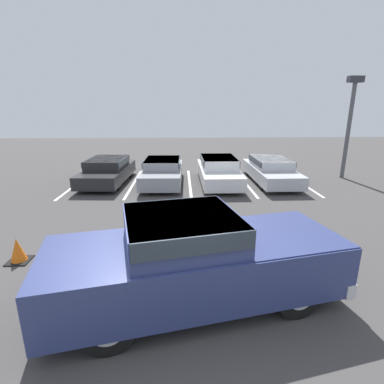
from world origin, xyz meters
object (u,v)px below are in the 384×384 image
object	(u,v)px
parked_sedan_b	(163,171)
parked_sedan_c	(219,170)
parked_sedan_a	(107,170)
light_post	(350,117)
traffic_cone	(18,251)
parked_sedan_d	(271,169)
pickup_truck	(198,259)
wheel_stop_curb	(120,168)

from	to	relation	value
parked_sedan_b	parked_sedan_c	bearing A→B (deg)	90.56
parked_sedan_a	parked_sedan_c	distance (m)	5.36
parked_sedan_c	light_post	world-z (taller)	light_post
parked_sedan_c	traffic_cone	bearing A→B (deg)	-38.63
parked_sedan_b	parked_sedan_d	world-z (taller)	parked_sedan_b
parked_sedan_a	parked_sedan_d	distance (m)	7.92
pickup_truck	parked_sedan_d	bearing A→B (deg)	53.52
pickup_truck	parked_sedan_d	size ratio (longest dim) A/B	1.21
pickup_truck	parked_sedan_d	world-z (taller)	pickup_truck
parked_sedan_b	wheel_stop_curb	world-z (taller)	parked_sedan_b
parked_sedan_b	wheel_stop_curb	distance (m)	4.50
traffic_cone	wheel_stop_curb	distance (m)	10.86
parked_sedan_c	light_post	xyz separation A→B (m)	(6.58, 0.94, 2.37)
light_post	traffic_cone	xyz separation A→B (m)	(-12.31, -8.24, -2.77)
parked_sedan_b	parked_sedan_c	xyz separation A→B (m)	(2.68, -0.03, 0.04)
traffic_cone	parked_sedan_a	bearing A→B (deg)	87.08
traffic_cone	wheel_stop_curb	size ratio (longest dim) A/B	0.32
parked_sedan_c	parked_sedan_d	size ratio (longest dim) A/B	0.97
parked_sedan_c	pickup_truck	bearing A→B (deg)	-9.90
pickup_truck	parked_sedan_c	xyz separation A→B (m)	(1.49, 8.98, -0.23)
parked_sedan_d	traffic_cone	distance (m)	11.20
parked_sedan_b	parked_sedan_d	distance (m)	5.25
parked_sedan_a	parked_sedan_b	distance (m)	2.69
parked_sedan_d	traffic_cone	bearing A→B (deg)	-48.65
parked_sedan_d	pickup_truck	bearing A→B (deg)	-24.60
light_post	wheel_stop_curb	bearing A→B (deg)	167.68
parked_sedan_a	light_post	distance (m)	12.18
pickup_truck	parked_sedan_d	xyz separation A→B (m)	(4.06, 9.18, -0.28)
pickup_truck	light_post	bearing A→B (deg)	38.28
parked_sedan_a	traffic_cone	distance (m)	7.64
light_post	traffic_cone	bearing A→B (deg)	-146.21
pickup_truck	parked_sedan_d	distance (m)	10.04
pickup_truck	parked_sedan_a	bearing A→B (deg)	99.95
traffic_cone	wheel_stop_curb	world-z (taller)	traffic_cone
parked_sedan_a	parked_sedan_d	bearing A→B (deg)	92.23
parked_sedan_d	light_post	xyz separation A→B (m)	(4.00, 0.74, 2.42)
parked_sedan_b	light_post	world-z (taller)	light_post
parked_sedan_c	parked_sedan_d	world-z (taller)	parked_sedan_c
wheel_stop_curb	pickup_truck	bearing A→B (deg)	-72.62
pickup_truck	parked_sedan_b	size ratio (longest dim) A/B	1.33
wheel_stop_curb	light_post	bearing A→B (deg)	-12.32
parked_sedan_c	light_post	size ratio (longest dim) A/B	0.93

